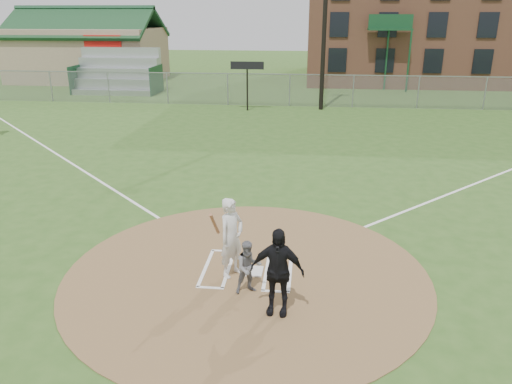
# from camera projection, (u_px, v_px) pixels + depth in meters

# --- Properties ---
(ground) EXTENTS (140.00, 140.00, 0.00)m
(ground) POSITION_uv_depth(u_px,v_px,m) (247.00, 274.00, 11.59)
(ground) COLOR #2F531C
(ground) RESTS_ON ground
(dirt_circle) EXTENTS (8.40, 8.40, 0.02)m
(dirt_circle) POSITION_uv_depth(u_px,v_px,m) (247.00, 273.00, 11.59)
(dirt_circle) COLOR olive
(dirt_circle) RESTS_ON ground
(home_plate) EXTENTS (0.49, 0.49, 0.03)m
(home_plate) POSITION_uv_depth(u_px,v_px,m) (252.00, 271.00, 11.63)
(home_plate) COLOR silver
(home_plate) RESTS_ON dirt_circle
(foul_line_first) EXTENTS (17.04, 17.04, 0.01)m
(foul_line_first) POSITION_uv_depth(u_px,v_px,m) (509.00, 170.00, 19.09)
(foul_line_first) COLOR white
(foul_line_first) RESTS_ON ground
(foul_line_third) EXTENTS (17.04, 17.04, 0.01)m
(foul_line_third) POSITION_uv_depth(u_px,v_px,m) (61.00, 157.00, 20.91)
(foul_line_third) COLOR white
(foul_line_third) RESTS_ON ground
(catcher) EXTENTS (0.71, 0.65, 1.19)m
(catcher) POSITION_uv_depth(u_px,v_px,m) (249.00, 267.00, 10.61)
(catcher) COLOR slate
(catcher) RESTS_ON dirt_circle
(umpire) EXTENTS (1.11, 0.55, 1.83)m
(umpire) POSITION_uv_depth(u_px,v_px,m) (277.00, 271.00, 9.79)
(umpire) COLOR black
(umpire) RESTS_ON dirt_circle
(batters_boxes) EXTENTS (2.08, 1.88, 0.01)m
(batters_boxes) POSITION_uv_depth(u_px,v_px,m) (248.00, 270.00, 11.72)
(batters_boxes) COLOR white
(batters_boxes) RESTS_ON dirt_circle
(batter_at_plate) EXTENTS (0.75, 1.11, 1.87)m
(batter_at_plate) POSITION_uv_depth(u_px,v_px,m) (231.00, 237.00, 11.21)
(batter_at_plate) COLOR silver
(batter_at_plate) RESTS_ON dirt_circle
(outfield_fence) EXTENTS (56.08, 0.08, 2.03)m
(outfield_fence) POSITION_uv_depth(u_px,v_px,m) (290.00, 90.00, 31.81)
(outfield_fence) COLOR slate
(outfield_fence) RESTS_ON ground
(bleachers) EXTENTS (6.08, 3.20, 3.20)m
(bleachers) POSITION_uv_depth(u_px,v_px,m) (117.00, 71.00, 36.85)
(bleachers) COLOR #B7BABF
(bleachers) RESTS_ON ground
(clubhouse) EXTENTS (12.20, 8.71, 6.23)m
(clubhouse) POSITION_uv_depth(u_px,v_px,m) (89.00, 52.00, 43.43)
(clubhouse) COLOR tan
(clubhouse) RESTS_ON ground
(scoreboard_sign) EXTENTS (2.00, 0.10, 2.93)m
(scoreboard_sign) POSITION_uv_depth(u_px,v_px,m) (247.00, 71.00, 29.91)
(scoreboard_sign) COLOR black
(scoreboard_sign) RESTS_ON ground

